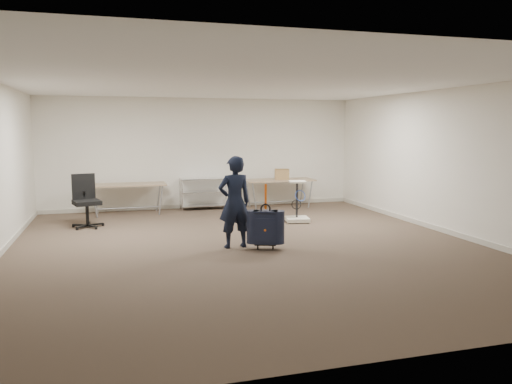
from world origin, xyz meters
name	(u,v)px	position (x,y,z in m)	size (l,w,h in m)	color
ground	(248,246)	(0.00, 0.00, 0.00)	(9.00, 9.00, 0.00)	#49392C
room_shell	(230,228)	(0.00, 1.38, 0.05)	(8.00, 9.00, 9.00)	white
folding_table_left	(127,186)	(-1.90, 3.95, 0.68)	(1.80, 0.75, 0.73)	#997B5E
folding_table_right	(279,181)	(1.90, 3.95, 0.68)	(1.80, 0.75, 0.73)	#997B5E
wire_shelf	(205,192)	(0.00, 4.20, 0.44)	(1.22, 0.47, 0.80)	silver
person	(235,202)	(-0.24, -0.01, 0.79)	(0.57, 0.38, 1.58)	black
suitcase	(266,227)	(0.23, -0.30, 0.38)	(0.46, 0.36, 1.11)	black
office_chair	(87,211)	(-2.77, 2.57, 0.33)	(0.67, 0.67, 1.10)	black
equipment_cart	(297,211)	(1.64, 1.91, 0.24)	(0.57, 0.57, 0.90)	beige
cardboard_box	(282,174)	(1.97, 3.93, 0.86)	(0.36, 0.27, 0.27)	#9B7548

